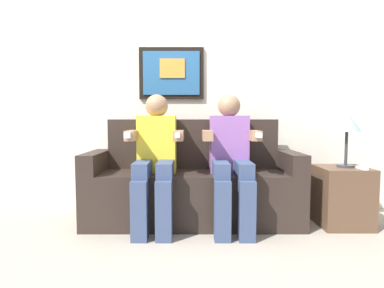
# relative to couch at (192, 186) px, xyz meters

# --- Properties ---
(ground_plane) EXTENTS (5.49, 5.49, 0.00)m
(ground_plane) POSITION_rel_couch_xyz_m (0.00, -0.33, -0.31)
(ground_plane) COLOR #9E9384
(back_wall_assembly) EXTENTS (4.22, 0.10, 2.60)m
(back_wall_assembly) POSITION_rel_couch_xyz_m (-0.01, 0.44, 0.99)
(back_wall_assembly) COLOR silver
(back_wall_assembly) RESTS_ON ground_plane
(couch) EXTENTS (1.82, 0.58, 0.90)m
(couch) POSITION_rel_couch_xyz_m (0.00, 0.00, 0.00)
(couch) COLOR #2D231E
(couch) RESTS_ON ground_plane
(person_on_left) EXTENTS (0.46, 0.56, 1.11)m
(person_on_left) POSITION_rel_couch_xyz_m (-0.31, -0.17, 0.29)
(person_on_left) COLOR yellow
(person_on_left) RESTS_ON ground_plane
(person_on_right) EXTENTS (0.46, 0.56, 1.11)m
(person_on_right) POSITION_rel_couch_xyz_m (0.31, -0.17, 0.29)
(person_on_right) COLOR #8C59A5
(person_on_right) RESTS_ON ground_plane
(side_table_right) EXTENTS (0.40, 0.40, 0.50)m
(side_table_right) POSITION_rel_couch_xyz_m (1.26, -0.11, -0.06)
(side_table_right) COLOR brown
(side_table_right) RESTS_ON ground_plane
(table_lamp) EXTENTS (0.22, 0.22, 0.46)m
(table_lamp) POSITION_rel_couch_xyz_m (1.28, -0.11, 0.55)
(table_lamp) COLOR #333338
(table_lamp) RESTS_ON side_table_right
(spare_remote_on_table) EXTENTS (0.04, 0.13, 0.02)m
(spare_remote_on_table) POSITION_rel_couch_xyz_m (1.36, -0.22, 0.20)
(spare_remote_on_table) COLOR white
(spare_remote_on_table) RESTS_ON side_table_right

